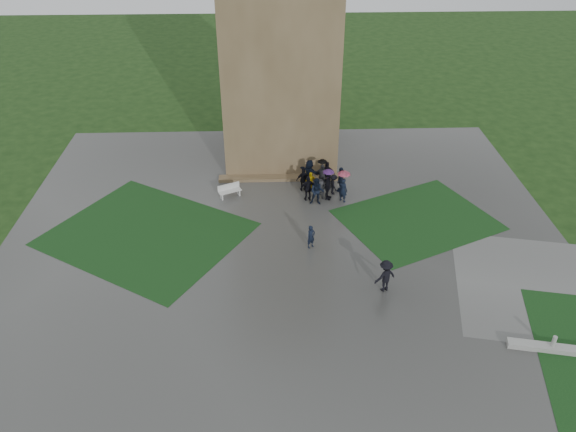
{
  "coord_description": "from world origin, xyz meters",
  "views": [
    {
      "loc": [
        -0.78,
        -24.55,
        19.76
      ],
      "look_at": [
        0.21,
        3.92,
        1.2
      ],
      "focal_mm": 35.0,
      "sensor_mm": 36.0,
      "label": 1
    }
  ],
  "objects_px": {
    "tower": "(279,35)",
    "pedestrian_mid": "(311,237)",
    "pedestrian_near": "(385,276)",
    "bench": "(230,191)"
  },
  "relations": [
    {
      "from": "bench",
      "to": "pedestrian_near",
      "type": "relative_size",
      "value": 0.85
    },
    {
      "from": "tower",
      "to": "pedestrian_near",
      "type": "height_order",
      "value": "tower"
    },
    {
      "from": "tower",
      "to": "pedestrian_mid",
      "type": "relative_size",
      "value": 12.15
    },
    {
      "from": "tower",
      "to": "pedestrian_mid",
      "type": "height_order",
      "value": "tower"
    },
    {
      "from": "pedestrian_near",
      "to": "bench",
      "type": "bearing_deg",
      "value": -73.33
    },
    {
      "from": "tower",
      "to": "pedestrian_near",
      "type": "distance_m",
      "value": 19.23
    },
    {
      "from": "pedestrian_mid",
      "to": "pedestrian_near",
      "type": "height_order",
      "value": "pedestrian_near"
    },
    {
      "from": "tower",
      "to": "pedestrian_near",
      "type": "bearing_deg",
      "value": -72.83
    },
    {
      "from": "tower",
      "to": "pedestrian_near",
      "type": "relative_size",
      "value": 9.48
    },
    {
      "from": "pedestrian_mid",
      "to": "pedestrian_near",
      "type": "distance_m",
      "value": 5.42
    }
  ]
}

